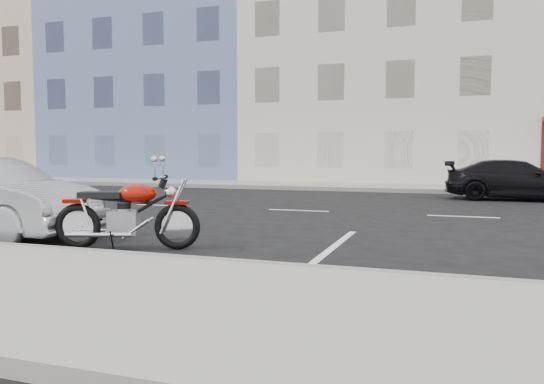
% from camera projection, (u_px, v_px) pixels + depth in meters
% --- Properties ---
extents(ground, '(120.00, 120.00, 0.00)m').
position_uv_depth(ground, '(377.00, 213.00, 12.99)').
color(ground, black).
rests_on(ground, ground).
extents(sidewalk_far, '(80.00, 3.40, 0.15)m').
position_uv_depth(sidewalk_far, '(288.00, 185.00, 22.81)').
color(sidewalk_far, gray).
rests_on(sidewalk_far, ground).
extents(curb_far, '(80.00, 0.12, 0.16)m').
position_uv_depth(curb_far, '(275.00, 188.00, 21.21)').
color(curb_far, gray).
rests_on(curb_far, ground).
extents(bldg_far_west, '(12.00, 12.00, 12.00)m').
position_uv_depth(bldg_far_west, '(29.00, 86.00, 36.35)').
color(bldg_far_west, '#C7AF92').
rests_on(bldg_far_west, ground).
extents(bldg_blue, '(12.00, 12.00, 13.00)m').
position_uv_depth(bldg_blue, '(185.00, 70.00, 32.42)').
color(bldg_blue, slate).
rests_on(bldg_blue, ground).
extents(bldg_cream, '(12.00, 12.00, 11.50)m').
position_uv_depth(bldg_cream, '(383.00, 73.00, 28.58)').
color(bldg_cream, beige).
rests_on(bldg_cream, ground).
extents(motorcycle, '(2.19, 0.98, 1.13)m').
position_uv_depth(motorcycle, '(179.00, 216.00, 8.15)').
color(motorcycle, black).
rests_on(motorcycle, ground).
extents(car_far, '(4.38, 1.84, 1.26)m').
position_uv_depth(car_far, '(517.00, 180.00, 16.60)').
color(car_far, black).
rests_on(car_far, ground).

